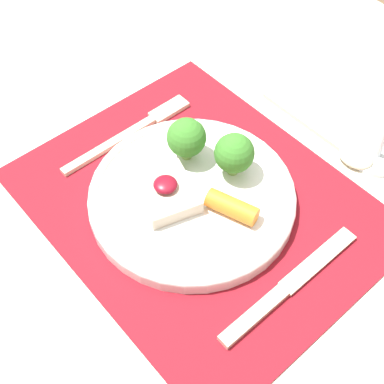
# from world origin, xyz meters

# --- Properties ---
(dining_table) EXTENTS (1.46, 1.08, 0.77)m
(dining_table) POSITION_xyz_m (0.00, 0.00, 0.68)
(dining_table) COLOR beige
(dining_table) RESTS_ON ground_plane
(placemat) EXTENTS (0.44, 0.35, 0.00)m
(placemat) POSITION_xyz_m (0.00, 0.00, 0.77)
(placemat) COLOR maroon
(placemat) RESTS_ON dining_table
(dinner_plate) EXTENTS (0.26, 0.26, 0.08)m
(dinner_plate) POSITION_xyz_m (-0.01, -0.00, 0.79)
(dinner_plate) COLOR white
(dinner_plate) RESTS_ON placemat
(fork) EXTENTS (0.02, 0.21, 0.01)m
(fork) POSITION_xyz_m (-0.15, 0.02, 0.77)
(fork) COLOR beige
(fork) RESTS_ON placemat
(knife) EXTENTS (0.02, 0.21, 0.01)m
(knife) POSITION_xyz_m (0.16, -0.01, 0.77)
(knife) COLOR beige
(knife) RESTS_ON placemat
(spoon) EXTENTS (0.19, 0.04, 0.01)m
(spoon) POSITION_xyz_m (0.06, 0.21, 0.77)
(spoon) COLOR beige
(spoon) RESTS_ON dining_table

